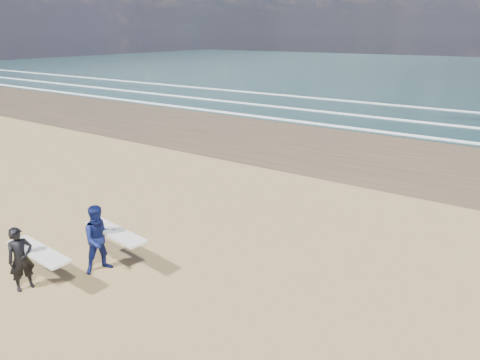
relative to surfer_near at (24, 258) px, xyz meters
The scene contains 2 objects.
surfer_near is the anchor object (origin of this frame).
surfer_far 1.88m from the surfer_near, 61.55° to the left, with size 2.25×1.30×1.89m.
Camera 1 is at (9.86, -4.73, 6.16)m, focal length 32.00 mm.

